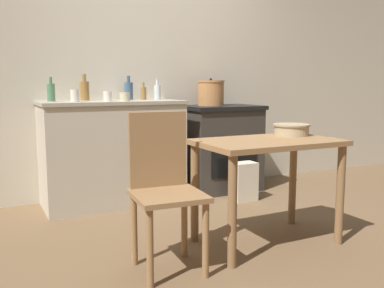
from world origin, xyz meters
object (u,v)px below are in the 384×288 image
stove (221,148)px  bottle_left (157,92)px  cup_mid_right (125,97)px  work_table (268,158)px  bottle_center_left (129,90)px  cup_right (75,96)px  bottle_far_left (51,92)px  flour_sack (244,181)px  mixing_bowl_large (291,129)px  chair (164,186)px  bottle_mid_left (143,93)px  bottle_center (85,90)px  stock_pot (211,93)px  cup_center_right (108,96)px

stove → bottle_left: (-0.66, 0.11, 0.58)m
stove → cup_mid_right: bearing=-171.9°
work_table → cup_mid_right: (-0.59, 1.32, 0.39)m
bottle_center_left → cup_right: bearing=-152.3°
bottle_far_left → bottle_left: size_ratio=1.09×
stove → flour_sack: size_ratio=2.41×
mixing_bowl_large → cup_mid_right: size_ratio=3.03×
chair → cup_right: cup_right is taller
bottle_left → bottle_mid_left: (-0.15, -0.02, -0.01)m
work_table → bottle_center: bottle_center is taller
bottle_left → cup_mid_right: bottle_left is taller
flour_sack → bottle_far_left: size_ratio=1.74×
work_table → flour_sack: (0.47, 0.99, -0.42)m
stock_pot → bottle_far_left: same height
chair → cup_mid_right: cup_mid_right is taller
bottle_left → work_table: bearing=-84.0°
flour_sack → cup_mid_right: cup_mid_right is taller
work_table → bottle_left: size_ratio=4.98×
cup_center_right → cup_right: cup_right is taller
work_table → bottle_left: bearing=96.0°
cup_right → bottle_far_left: bearing=127.6°
stove → bottle_center_left: bottle_center_left is taller
cup_center_right → bottle_center: bearing=116.8°
chair → bottle_center: size_ratio=3.91×
bottle_center → cup_center_right: (0.14, -0.27, -0.05)m
bottle_far_left → stock_pot: bearing=-2.0°
stove → cup_mid_right: 1.22m
stock_pot → bottle_mid_left: bearing=173.8°
mixing_bowl_large → bottle_center: 1.91m
flour_sack → bottle_left: bottle_left is taller
mixing_bowl_large → cup_mid_right: cup_mid_right is taller
flour_sack → work_table: bearing=-115.3°
chair → cup_right: size_ratio=9.08×
bottle_center_left → bottle_center: size_ratio=0.96×
bottle_left → bottle_center_left: bearing=169.4°
work_table → bottle_left: (-0.17, 1.58, 0.43)m
chair → cup_right: bearing=103.4°
work_table → bottle_mid_left: (-0.32, 1.57, 0.42)m
flour_sack → cup_right: 1.73m
bottle_left → cup_right: 0.89m
work_table → bottle_mid_left: 1.65m
bottle_left → cup_mid_right: bearing=-147.6°
work_table → chair: chair is taller
bottle_far_left → bottle_left: bottle_far_left is taller
bottle_center → cup_center_right: size_ratio=2.77×
mixing_bowl_large → bottle_center: (-1.18, 1.47, 0.27)m
bottle_center_left → work_table: bearing=-74.8°
chair → bottle_far_left: size_ratio=4.43×
stock_pot → chair: bearing=-127.2°
chair → bottle_center: bottle_center is taller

